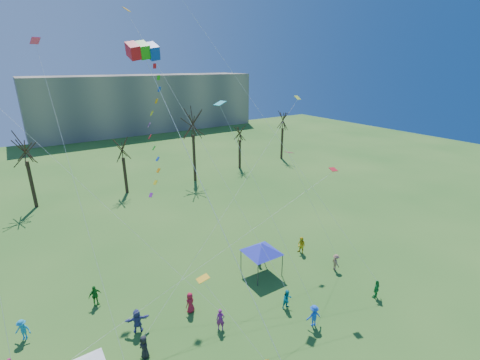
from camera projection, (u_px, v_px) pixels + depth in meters
distant_building at (147, 103)px, 93.25m from camera, size 60.00×14.00×15.00m
bare_tree_row at (112, 145)px, 46.62m from camera, size 67.49×8.20×11.63m
big_box_kite at (159, 133)px, 19.38m from camera, size 2.04×7.25×20.46m
canopy_tent_blue at (262, 248)px, 29.37m from camera, size 4.07×4.07×3.05m
festival_crowd at (196, 321)px, 23.42m from camera, size 25.71×13.56×1.85m
small_kites_aloft at (181, 130)px, 24.13m from camera, size 27.74×20.06×32.76m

